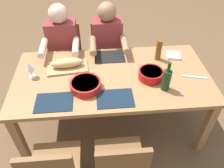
{
  "coord_description": "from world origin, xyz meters",
  "views": [
    {
      "loc": [
        0.14,
        1.65,
        2.13
      ],
      "look_at": [
        0.0,
        0.0,
        0.63
      ],
      "focal_mm": 35.77,
      "sensor_mm": 36.0,
      "label": 1
    }
  ],
  "objects_px": {
    "cutting_board": "(68,67)",
    "serving_bowl_fruit": "(86,85)",
    "diner_near_right": "(63,47)",
    "bread_loaf": "(67,63)",
    "dining_table": "(112,82)",
    "chair_far_center": "(121,166)",
    "wine_bottle": "(166,79)",
    "chair_near_right": "(67,54)",
    "serving_bowl_greens": "(151,74)",
    "napkin_stack": "(173,55)",
    "diner_near_center": "(108,45)",
    "wine_glass": "(30,67)",
    "beer_bottle": "(159,50)",
    "chair_near_center": "(107,52)"
  },
  "relations": [
    {
      "from": "dining_table",
      "to": "bread_loaf",
      "type": "height_order",
      "value": "bread_loaf"
    },
    {
      "from": "cutting_board",
      "to": "serving_bowl_fruit",
      "type": "bearing_deg",
      "value": 120.2
    },
    {
      "from": "dining_table",
      "to": "chair_near_right",
      "type": "height_order",
      "value": "chair_near_right"
    },
    {
      "from": "serving_bowl_greens",
      "to": "serving_bowl_fruit",
      "type": "height_order",
      "value": "serving_bowl_greens"
    },
    {
      "from": "serving_bowl_greens",
      "to": "wine_glass",
      "type": "relative_size",
      "value": 1.41
    },
    {
      "from": "chair_near_center",
      "to": "serving_bowl_greens",
      "type": "xyz_separation_m",
      "value": [
        -0.36,
        0.86,
        0.31
      ]
    },
    {
      "from": "diner_near_right",
      "to": "serving_bowl_greens",
      "type": "relative_size",
      "value": 5.14
    },
    {
      "from": "beer_bottle",
      "to": "napkin_stack",
      "type": "height_order",
      "value": "beer_bottle"
    },
    {
      "from": "chair_near_right",
      "to": "bread_loaf",
      "type": "xyz_separation_m",
      "value": [
        -0.09,
        0.64,
        0.32
      ]
    },
    {
      "from": "bread_loaf",
      "to": "wine_bottle",
      "type": "distance_m",
      "value": 0.97
    },
    {
      "from": "diner_near_right",
      "to": "chair_near_center",
      "type": "bearing_deg",
      "value": -160.61
    },
    {
      "from": "napkin_stack",
      "to": "serving_bowl_fruit",
      "type": "bearing_deg",
      "value": 24.33
    },
    {
      "from": "diner_near_right",
      "to": "cutting_board",
      "type": "distance_m",
      "value": 0.47
    },
    {
      "from": "dining_table",
      "to": "chair_far_center",
      "type": "height_order",
      "value": "chair_far_center"
    },
    {
      "from": "chair_far_center",
      "to": "wine_glass",
      "type": "height_order",
      "value": "wine_glass"
    },
    {
      "from": "dining_table",
      "to": "napkin_stack",
      "type": "height_order",
      "value": "napkin_stack"
    },
    {
      "from": "chair_near_center",
      "to": "napkin_stack",
      "type": "distance_m",
      "value": 0.91
    },
    {
      "from": "serving_bowl_fruit",
      "to": "napkin_stack",
      "type": "bearing_deg",
      "value": -155.67
    },
    {
      "from": "beer_bottle",
      "to": "chair_far_center",
      "type": "bearing_deg",
      "value": 63.95
    },
    {
      "from": "diner_near_right",
      "to": "bread_loaf",
      "type": "distance_m",
      "value": 0.48
    },
    {
      "from": "diner_near_center",
      "to": "cutting_board",
      "type": "height_order",
      "value": "diner_near_center"
    },
    {
      "from": "chair_near_right",
      "to": "serving_bowl_greens",
      "type": "xyz_separation_m",
      "value": [
        -0.88,
        0.86,
        0.31
      ]
    },
    {
      "from": "serving_bowl_greens",
      "to": "cutting_board",
      "type": "bearing_deg",
      "value": -15.58
    },
    {
      "from": "chair_far_center",
      "to": "diner_near_right",
      "type": "distance_m",
      "value": 1.52
    },
    {
      "from": "cutting_board",
      "to": "diner_near_right",
      "type": "bearing_deg",
      "value": -79.28
    },
    {
      "from": "dining_table",
      "to": "serving_bowl_fruit",
      "type": "relative_size",
      "value": 6.77
    },
    {
      "from": "chair_far_center",
      "to": "napkin_stack",
      "type": "distance_m",
      "value": 1.29
    },
    {
      "from": "bread_loaf",
      "to": "serving_bowl_greens",
      "type": "bearing_deg",
      "value": 164.42
    },
    {
      "from": "diner_near_center",
      "to": "bread_loaf",
      "type": "relative_size",
      "value": 3.75
    },
    {
      "from": "serving_bowl_fruit",
      "to": "beer_bottle",
      "type": "distance_m",
      "value": 0.85
    },
    {
      "from": "napkin_stack",
      "to": "wine_bottle",
      "type": "bearing_deg",
      "value": 65.36
    },
    {
      "from": "diner_near_right",
      "to": "napkin_stack",
      "type": "height_order",
      "value": "diner_near_right"
    },
    {
      "from": "cutting_board",
      "to": "bread_loaf",
      "type": "bearing_deg",
      "value": -90.0
    },
    {
      "from": "serving_bowl_fruit",
      "to": "napkin_stack",
      "type": "relative_size",
      "value": 2.0
    },
    {
      "from": "serving_bowl_greens",
      "to": "napkin_stack",
      "type": "xyz_separation_m",
      "value": [
        -0.32,
        -0.33,
        -0.04
      ]
    },
    {
      "from": "dining_table",
      "to": "serving_bowl_fruit",
      "type": "bearing_deg",
      "value": 32.13
    },
    {
      "from": "chair_near_center",
      "to": "diner_near_center",
      "type": "relative_size",
      "value": 0.71
    },
    {
      "from": "serving_bowl_greens",
      "to": "wine_glass",
      "type": "height_order",
      "value": "wine_glass"
    },
    {
      "from": "dining_table",
      "to": "cutting_board",
      "type": "bearing_deg",
      "value": -19.68
    },
    {
      "from": "serving_bowl_greens",
      "to": "bread_loaf",
      "type": "distance_m",
      "value": 0.83
    },
    {
      "from": "diner_near_center",
      "to": "bread_loaf",
      "type": "xyz_separation_m",
      "value": [
        0.44,
        0.46,
        0.11
      ]
    },
    {
      "from": "chair_far_center",
      "to": "wine_bottle",
      "type": "bearing_deg",
      "value": -128.86
    },
    {
      "from": "diner_near_center",
      "to": "serving_bowl_greens",
      "type": "height_order",
      "value": "diner_near_center"
    },
    {
      "from": "chair_near_right",
      "to": "chair_far_center",
      "type": "bearing_deg",
      "value": 108.17
    },
    {
      "from": "diner_near_center",
      "to": "wine_bottle",
      "type": "distance_m",
      "value": 0.97
    },
    {
      "from": "cutting_board",
      "to": "wine_glass",
      "type": "bearing_deg",
      "value": 18.23
    },
    {
      "from": "serving_bowl_fruit",
      "to": "beer_bottle",
      "type": "bearing_deg",
      "value": -152.51
    },
    {
      "from": "serving_bowl_greens",
      "to": "cutting_board",
      "type": "xyz_separation_m",
      "value": [
        0.8,
        -0.22,
        -0.04
      ]
    },
    {
      "from": "diner_near_center",
      "to": "chair_far_center",
      "type": "bearing_deg",
      "value": 90.0
    },
    {
      "from": "chair_far_center",
      "to": "diner_near_center",
      "type": "xyz_separation_m",
      "value": [
        -0.0,
        -1.41,
        0.21
      ]
    }
  ]
}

